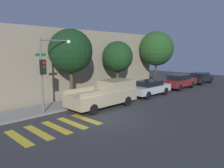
# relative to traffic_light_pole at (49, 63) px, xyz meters

# --- Properties ---
(ground_plane) EXTENTS (60.00, 60.00, 0.00)m
(ground_plane) POSITION_rel_traffic_light_pole_xyz_m (1.49, -3.37, -3.29)
(ground_plane) COLOR #333335
(sidewalk) EXTENTS (26.00, 2.35, 0.14)m
(sidewalk) POSITION_rel_traffic_light_pole_xyz_m (1.49, 1.01, -3.22)
(sidewalk) COLOR gray
(sidewalk) RESTS_ON ground
(building_row) EXTENTS (26.00, 6.00, 5.79)m
(building_row) POSITION_rel_traffic_light_pole_xyz_m (1.49, 5.58, -0.40)
(building_row) COLOR gray
(building_row) RESTS_ON ground
(crosswalk) EXTENTS (4.45, 2.60, 0.00)m
(crosswalk) POSITION_rel_traffic_light_pole_xyz_m (-1.19, -2.57, -3.29)
(crosswalk) COLOR gold
(crosswalk) RESTS_ON ground
(traffic_light_pole) EXTENTS (2.59, 0.56, 4.83)m
(traffic_light_pole) POSITION_rel_traffic_light_pole_xyz_m (0.00, 0.00, 0.00)
(traffic_light_pole) COLOR slate
(traffic_light_pole) RESTS_ON ground
(pickup_truck) EXTENTS (5.31, 2.06, 1.86)m
(pickup_truck) POSITION_rel_traffic_light_pole_xyz_m (3.68, -1.27, -2.36)
(pickup_truck) COLOR tan
(pickup_truck) RESTS_ON ground
(sedan_near_corner) EXTENTS (4.39, 1.81, 1.40)m
(sedan_near_corner) POSITION_rel_traffic_light_pole_xyz_m (9.09, -1.27, -2.54)
(sedan_near_corner) COLOR #B7BABF
(sedan_near_corner) RESTS_ON ground
(sedan_middle) EXTENTS (4.50, 1.84, 1.51)m
(sedan_middle) POSITION_rel_traffic_light_pole_xyz_m (14.54, -1.27, -2.49)
(sedan_middle) COLOR maroon
(sedan_middle) RESTS_ON ground
(sedan_far_end) EXTENTS (4.26, 1.87, 1.36)m
(sedan_far_end) POSITION_rel_traffic_light_pole_xyz_m (19.75, -1.27, -2.56)
(sedan_far_end) COLOR black
(sedan_far_end) RESTS_ON ground
(tree_near_corner) EXTENTS (3.26, 3.26, 5.63)m
(tree_near_corner) POSITION_rel_traffic_light_pole_xyz_m (2.40, 1.13, 0.70)
(tree_near_corner) COLOR #4C3823
(tree_near_corner) RESTS_ON ground
(tree_midblock) EXTENTS (2.79, 2.79, 4.89)m
(tree_midblock) POSITION_rel_traffic_light_pole_xyz_m (7.44, 1.13, 0.19)
(tree_midblock) COLOR #4C3823
(tree_midblock) RESTS_ON ground
(tree_far_end) EXTENTS (3.75, 3.75, 6.14)m
(tree_far_end) POSITION_rel_traffic_light_pole_xyz_m (13.61, 1.13, 0.96)
(tree_far_end) COLOR #42301E
(tree_far_end) RESTS_ON ground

